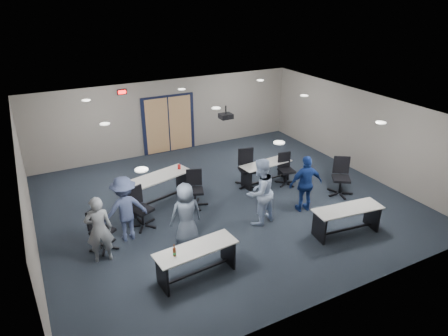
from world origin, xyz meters
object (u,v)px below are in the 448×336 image
chair_loose_right (341,177)px  person_back (125,209)px  chair_back_a (142,208)px  table_front_left (196,257)px  person_lightblue (260,192)px  person_plaid (186,214)px  chair_back_c (248,168)px  table_back_right (266,169)px  chair_loose_left (102,230)px  table_front_right (347,216)px  table_back_left (157,185)px  person_navy (306,184)px  person_gray (99,229)px  chair_back_d (287,169)px  chair_back_b (195,189)px

chair_loose_right → person_back: (-6.24, 0.65, 0.27)m
chair_loose_right → chair_back_a: bearing=-155.5°
table_front_left → person_lightblue: bearing=22.6°
person_plaid → chair_back_c: bearing=-142.8°
table_back_right → person_plaid: size_ratio=1.09×
chair_loose_left → table_front_left: bearing=-86.8°
table_front_right → table_back_left: 5.19m
table_front_right → chair_back_a: bearing=156.1°
chair_loose_left → chair_loose_right: size_ratio=0.90×
person_navy → person_back: person_back is taller
table_back_left → person_lightblue: person_lightblue is taller
chair_loose_left → person_lightblue: person_lightblue is taller
person_gray → person_plaid: person_gray is taller
table_back_left → chair_back_d: bearing=-25.1°
chair_loose_left → person_plaid: size_ratio=0.65×
chair_back_b → person_lightblue: (1.14, -1.56, 0.38)m
chair_back_b → person_back: bearing=-142.1°
chair_back_a → person_gray: 1.56m
table_back_right → chair_loose_right: (1.55, -1.68, 0.10)m
table_front_right → chair_back_c: (-0.82, 3.45, 0.09)m
table_front_right → person_back: size_ratio=1.10×
table_front_left → table_back_left: (0.32, 3.44, 0.07)m
table_front_left → table_back_left: table_front_left is taller
chair_loose_left → table_back_right: bearing=-22.7°
person_plaid → person_lightblue: person_lightblue is taller
chair_loose_left → chair_back_a: bearing=-10.5°
chair_back_b → person_plaid: (-0.89, -1.54, 0.26)m
chair_back_d → chair_loose_right: chair_loose_right is taller
person_gray → chair_back_d: bearing=-160.2°
table_front_left → chair_back_b: (1.20, 2.79, 0.02)m
table_front_right → person_lightblue: 2.24m
person_gray → person_lightblue: 4.01m
person_plaid → table_front_right: bearing=161.0°
person_lightblue → table_front_left: bearing=11.8°
table_front_left → person_navy: 3.99m
table_front_left → chair_back_d: chair_back_d is taller
chair_back_a → chair_loose_left: bearing=-179.4°
chair_loose_left → person_back: size_ratio=0.61×
table_back_right → person_gray: bearing=-168.7°
table_front_left → person_plaid: (0.30, 1.25, 0.29)m
chair_loose_left → person_lightblue: (3.87, -0.70, 0.39)m
table_back_left → person_navy: 4.14m
table_back_left → chair_back_a: chair_back_a is taller
person_gray → person_back: (0.74, 0.59, 0.02)m
chair_loose_left → person_gray: (-0.12, -0.43, 0.30)m
table_front_left → chair_back_c: bearing=40.4°
table_back_right → person_back: 4.82m
table_back_right → person_navy: person_navy is taller
chair_loose_left → person_lightblue: 3.96m
chair_back_c → chair_loose_right: (2.14, -1.79, -0.01)m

